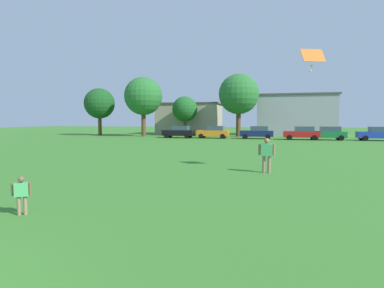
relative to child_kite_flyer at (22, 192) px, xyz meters
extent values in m
plane|color=#387528|center=(0.80, 25.49, -0.61)|extent=(160.00, 160.00, 0.00)
cylinder|color=#8C7259|center=(-0.06, -0.04, -0.36)|extent=(0.09, 0.09, 0.50)
cylinder|color=#8C7259|center=(0.06, 0.04, -0.36)|extent=(0.09, 0.09, 0.50)
cube|color=#4CB266|center=(0.00, 0.00, 0.07)|extent=(0.38, 0.34, 0.35)
cylinder|color=brown|center=(-0.17, -0.11, 0.08)|extent=(0.07, 0.07, 0.33)
cylinder|color=brown|center=(0.17, 0.11, 0.08)|extent=(0.07, 0.07, 0.33)
sphere|color=brown|center=(0.00, 0.00, 0.34)|extent=(0.16, 0.16, 0.16)
cylinder|color=#8C7259|center=(6.05, 8.32, -0.21)|extent=(0.15, 0.15, 0.80)
cylinder|color=#8C7259|center=(6.29, 8.31, -0.21)|extent=(0.15, 0.15, 0.80)
cube|color=#4CB266|center=(6.17, 8.32, 0.47)|extent=(0.55, 0.33, 0.56)
cylinder|color=#936B4C|center=(5.84, 8.34, 0.49)|extent=(0.12, 0.12, 0.53)
cylinder|color=#936B4C|center=(6.50, 8.30, 0.49)|extent=(0.12, 0.12, 0.53)
sphere|color=#936B4C|center=(6.17, 8.32, 0.90)|extent=(0.25, 0.25, 0.25)
cube|color=orange|center=(8.14, 8.70, 4.81)|extent=(1.15, 0.80, 0.66)
sphere|color=yellow|center=(8.14, 8.70, 4.56)|extent=(0.10, 0.10, 0.10)
sphere|color=yellow|center=(8.09, 8.70, 4.34)|extent=(0.10, 0.10, 0.10)
sphere|color=yellow|center=(8.04, 8.70, 4.12)|extent=(0.10, 0.10, 0.10)
cube|color=black|center=(-5.94, 35.38, 0.09)|extent=(4.30, 1.80, 0.76)
cube|color=#334756|center=(-5.60, 35.38, 0.77)|extent=(2.24, 1.58, 0.60)
cylinder|color=black|center=(-7.41, 34.48, -0.29)|extent=(0.64, 0.22, 0.64)
cylinder|color=black|center=(-7.41, 36.28, -0.29)|extent=(0.64, 0.22, 0.64)
cylinder|color=black|center=(-4.48, 34.48, -0.29)|extent=(0.64, 0.22, 0.64)
cylinder|color=black|center=(-4.48, 36.28, -0.29)|extent=(0.64, 0.22, 0.64)
cube|color=orange|center=(-1.14, 35.74, 0.09)|extent=(4.30, 1.80, 0.76)
cube|color=#334756|center=(-0.80, 35.74, 0.77)|extent=(2.24, 1.58, 0.60)
cylinder|color=black|center=(-2.60, 34.84, -0.29)|extent=(0.64, 0.22, 0.64)
cylinder|color=black|center=(-2.60, 36.64, -0.29)|extent=(0.64, 0.22, 0.64)
cylinder|color=black|center=(0.32, 34.84, -0.29)|extent=(0.64, 0.22, 0.64)
cylinder|color=black|center=(0.32, 36.64, -0.29)|extent=(0.64, 0.22, 0.64)
cube|color=#141E4C|center=(4.72, 35.75, 0.09)|extent=(4.30, 1.80, 0.76)
cube|color=#334756|center=(5.06, 35.75, 0.77)|extent=(2.24, 1.58, 0.60)
cylinder|color=black|center=(3.25, 34.85, -0.29)|extent=(0.64, 0.22, 0.64)
cylinder|color=black|center=(3.25, 36.65, -0.29)|extent=(0.64, 0.22, 0.64)
cylinder|color=black|center=(6.18, 34.85, -0.29)|extent=(0.64, 0.22, 0.64)
cylinder|color=black|center=(6.18, 36.65, -0.29)|extent=(0.64, 0.22, 0.64)
cube|color=red|center=(10.26, 34.98, 0.09)|extent=(4.30, 1.80, 0.76)
cube|color=#334756|center=(10.60, 34.98, 0.77)|extent=(2.24, 1.58, 0.60)
cylinder|color=black|center=(8.79, 34.08, -0.29)|extent=(0.64, 0.22, 0.64)
cylinder|color=black|center=(8.79, 35.88, -0.29)|extent=(0.64, 0.22, 0.64)
cylinder|color=black|center=(11.72, 34.08, -0.29)|extent=(0.64, 0.22, 0.64)
cylinder|color=black|center=(11.72, 35.88, -0.29)|extent=(0.64, 0.22, 0.64)
cube|color=#196B38|center=(13.33, 35.16, 0.09)|extent=(4.30, 1.80, 0.76)
cube|color=#334756|center=(13.67, 35.16, 0.77)|extent=(2.24, 1.58, 0.60)
cylinder|color=black|center=(11.87, 34.26, -0.29)|extent=(0.64, 0.22, 0.64)
cylinder|color=black|center=(11.87, 36.06, -0.29)|extent=(0.64, 0.22, 0.64)
cylinder|color=black|center=(14.79, 34.26, -0.29)|extent=(0.64, 0.22, 0.64)
cylinder|color=black|center=(14.79, 36.06, -0.29)|extent=(0.64, 0.22, 0.64)
cube|color=#1E38AD|center=(18.91, 35.27, 0.09)|extent=(4.30, 1.80, 0.76)
cube|color=#334756|center=(19.26, 35.27, 0.77)|extent=(2.24, 1.58, 0.60)
cylinder|color=black|center=(17.45, 34.37, -0.29)|extent=(0.64, 0.22, 0.64)
cylinder|color=black|center=(17.45, 36.17, -0.29)|extent=(0.64, 0.22, 0.64)
cylinder|color=brown|center=(-20.45, 39.65, 0.94)|extent=(0.57, 0.57, 3.09)
sphere|color=#194C1E|center=(-20.45, 39.65, 4.56)|extent=(4.88, 4.88, 4.88)
cylinder|color=brown|center=(-12.38, 38.51, 1.22)|extent=(0.67, 0.67, 3.66)
sphere|color=#286B2D|center=(-12.38, 38.51, 5.50)|extent=(5.77, 5.77, 5.77)
cylinder|color=brown|center=(-6.80, 42.09, 0.66)|extent=(0.47, 0.47, 2.54)
sphere|color=#1E5B23|center=(-6.80, 42.09, 3.63)|extent=(4.00, 4.00, 4.00)
cylinder|color=brown|center=(1.84, 40.95, 1.29)|extent=(0.70, 0.70, 3.79)
sphere|color=#286B2D|center=(1.84, 40.95, 5.73)|extent=(5.99, 5.99, 5.99)
cube|color=#9999A3|center=(10.42, 47.60, 2.57)|extent=(11.92, 7.36, 6.35)
cube|color=#4C4742|center=(10.42, 47.60, 5.87)|extent=(12.39, 7.66, 0.24)
cube|color=tan|center=(-7.36, 47.60, 1.99)|extent=(10.60, 6.92, 5.19)
cube|color=#4C4742|center=(-7.36, 47.60, 4.70)|extent=(11.03, 7.20, 0.24)
camera|label=1|loc=(6.23, -6.83, 1.87)|focal=29.56mm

